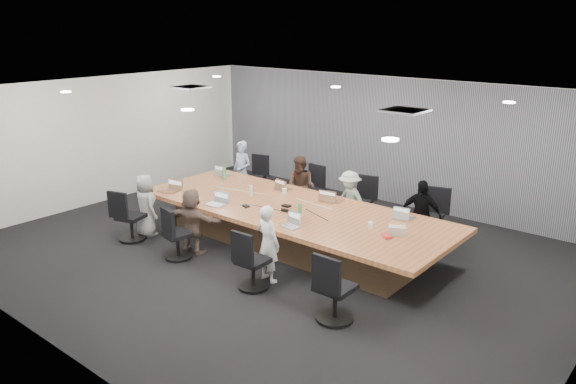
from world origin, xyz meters
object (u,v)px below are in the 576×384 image
Objects in this scene: stapler at (285,210)px; snack_packet at (387,236)px; chair_2 at (359,206)px; chair_3 at (428,221)px; canvas_bag at (397,231)px; laptop_6 at (290,227)px; chair_4 at (131,221)px; laptop_3 at (406,217)px; laptop_4 at (168,191)px; person_0 at (242,172)px; laptop_2 at (333,200)px; chair_1 at (311,194)px; chair_6 at (253,266)px; laptop_5 at (215,205)px; person_6 at (268,244)px; bottle_green_right at (300,211)px; laptop_1 at (284,188)px; person_2 at (349,201)px; chair_0 at (253,181)px; bottle_clear at (251,191)px; laptop_0 at (224,174)px; person_3 at (420,215)px; conference_table at (291,225)px; mug_brown at (177,183)px; bottle_green_left at (224,173)px; person_4 at (146,205)px; person_1 at (301,187)px; chair_5 at (177,238)px.

stapler is 2.00m from snack_packet.
chair_2 is 4.69× the size of snack_packet.
canvas_bag is at bearing 84.61° from chair_3.
laptop_6 is at bearing 82.61° from chair_2.
stapler is (2.54, 1.43, 0.38)m from chair_4.
laptop_3 is 4.62m from laptop_4.
person_0 is 2.95m from laptop_2.
chair_2 is (1.20, 0.00, -0.01)m from chair_1.
chair_6 is 2.03m from laptop_5.
laptop_4 is at bearing -1.95° from person_6.
bottle_green_right is 1.00× the size of canvas_bag.
person_2 is (1.20, 0.55, -0.15)m from laptop_1.
laptop_2 is 1.03× the size of laptop_4.
chair_0 is 2.32m from bottle_clear.
laptop_4 is at bearing 161.52° from chair_6.
bottle_clear is at bearing 158.46° from laptop_0.
laptop_6 is 1.70m from canvas_bag.
person_3 is at bearing 12.16° from laptop_4.
laptop_0 is 1.72m from bottle_clear.
laptop_0 is (0.00, -0.90, 0.36)m from chair_0.
chair_2 is at bearing 53.14° from laptop_5.
chair_4 reaches higher than laptop_6.
laptop_1 is (1.70, 0.00, 0.00)m from laptop_0.
mug_brown is at bearing -170.62° from conference_table.
bottle_clear is 1.56× the size of stapler.
stapler reaches higher than laptop_2.
bottle_green_left is 1.55× the size of snack_packet.
laptop_2 is at bearing 95.05° from bottle_green_right.
chair_2 is 1.04× the size of chair_4.
canvas_bag is at bearing 39.00° from laptop_6.
snack_packet is at bearing -17.45° from person_0.
chair_3 is 3.00× the size of laptop_6.
bottle_green_right reaches higher than laptop_6.
laptop_2 is at bearing 148.27° from chair_0.
person_6 is at bearing 119.84° from chair_1.
person_4 is 1.44m from laptop_5.
chair_0 is 4.41m from person_6.
person_1 reaches higher than chair_6.
bottle_green_left reaches higher than stapler.
bottle_green_right is at bearing 8.35° from chair_4.
person_3 is (2.71, -0.35, 0.23)m from chair_1.
laptop_2 is at bearing 155.72° from canvas_bag.
laptop_4 is at bearing 73.56° from chair_4.
laptop_0 is 4.72m from snack_packet.
mug_brown is (-4.51, -1.24, 0.05)m from laptop_3.
laptop_1 is 2.71m from laptop_3.
chair_3 is 1.76m from canvas_bag.
laptop_4 is at bearing 158.08° from chair_5.
mug_brown reaches higher than conference_table.
chair_0 is 2.93m from person_2.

